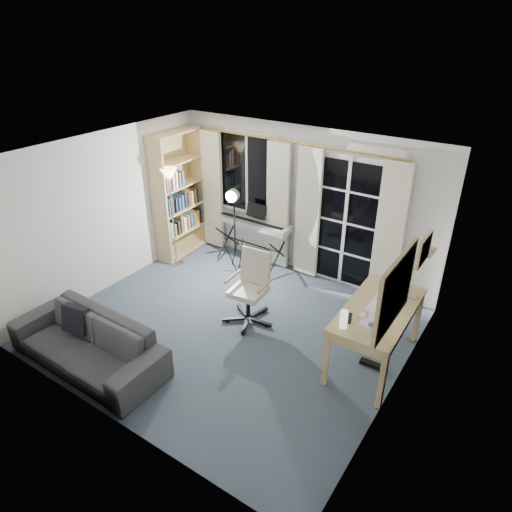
{
  "coord_description": "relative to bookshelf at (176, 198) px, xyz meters",
  "views": [
    {
      "loc": [
        3.15,
        -4.06,
        3.81
      ],
      "look_at": [
        0.2,
        0.35,
        1.02
      ],
      "focal_mm": 32.0,
      "sensor_mm": 36.0,
      "label": 1
    }
  ],
  "objects": [
    {
      "name": "bookshelf",
      "position": [
        0.0,
        0.0,
        0.0
      ],
      "size": [
        0.39,
        1.03,
        2.19
      ],
      "rotation": [
        0.0,
        0.0,
        0.04
      ],
      "color": "tan",
      "rests_on": "floor"
    },
    {
      "name": "wall_shelf",
      "position": [
        4.29,
        -0.3,
        0.37
      ],
      "size": [
        0.16,
        0.3,
        0.18
      ],
      "color": "tan",
      "rests_on": "floor"
    },
    {
      "name": "torchiere_lamp",
      "position": [
        0.25,
        -0.38,
        0.33
      ],
      "size": [
        0.29,
        0.29,
        1.7
      ],
      "rotation": [
        0.0,
        0.0,
        -0.06
      ],
      "color": "#B2B2B7",
      "rests_on": "floor"
    },
    {
      "name": "sofa",
      "position": [
        1.13,
        -2.9,
        -0.63
      ],
      "size": [
        2.08,
        0.62,
        0.81
      ],
      "rotation": [
        0.0,
        0.0,
        -0.01
      ],
      "color": "#29292B",
      "rests_on": "floor"
    },
    {
      "name": "desk",
      "position": [
        4.01,
        -0.92,
        -0.35
      ],
      "size": [
        0.77,
        1.49,
        0.79
      ],
      "rotation": [
        0.0,
        0.0,
        0.02
      ],
      "color": "tan",
      "rests_on": "floor"
    },
    {
      "name": "studio_light",
      "position": [
        1.24,
        -0.03,
        0.14
      ],
      "size": [
        0.3,
        0.31,
        1.47
      ],
      "rotation": [
        0.0,
        0.0,
        0.2
      ],
      "color": "black",
      "rests_on": "floor"
    },
    {
      "name": "wall_mirror",
      "position": [
        4.35,
        -1.7,
        0.51
      ],
      "size": [
        0.04,
        0.94,
        0.74
      ],
      "color": "tan",
      "rests_on": "floor"
    },
    {
      "name": "office_chair",
      "position": [
        2.24,
        -0.96,
        -0.43
      ],
      "size": [
        0.7,
        0.72,
        1.04
      ],
      "rotation": [
        0.0,
        0.0,
        0.08
      ],
      "color": "black",
      "rests_on": "floor"
    },
    {
      "name": "french_door",
      "position": [
        2.88,
        0.62,
        -0.01
      ],
      "size": [
        1.32,
        0.09,
        2.11
      ],
      "color": "white",
      "rests_on": "floor"
    },
    {
      "name": "desk_clutter",
      "position": [
        3.94,
        -1.15,
        -0.42
      ],
      "size": [
        0.45,
        0.9,
        1.0
      ],
      "rotation": [
        0.0,
        0.0,
        0.02
      ],
      "color": "white",
      "rests_on": "desk"
    },
    {
      "name": "monitor",
      "position": [
        4.2,
        -0.47,
        0.05
      ],
      "size": [
        0.19,
        0.57,
        0.49
      ],
      "rotation": [
        0.0,
        0.0,
        0.02
      ],
      "color": "silver",
      "rests_on": "desk"
    },
    {
      "name": "mug",
      "position": [
        4.11,
        -1.42,
        -0.18
      ],
      "size": [
        0.13,
        0.1,
        0.13
      ],
      "primitive_type": "imported",
      "rotation": [
        0.0,
        0.0,
        0.02
      ],
      "color": "silver",
      "rests_on": "desk"
    },
    {
      "name": "window",
      "position": [
        1.08,
        0.62,
        0.46
      ],
      "size": [
        1.2,
        0.08,
        1.4
      ],
      "color": "white",
      "rests_on": "floor"
    },
    {
      "name": "floor",
      "position": [
        2.13,
        -1.35,
        -1.05
      ],
      "size": [
        4.5,
        4.0,
        0.02
      ],
      "primitive_type": "cube",
      "color": "#3D4A59",
      "rests_on": "ground"
    },
    {
      "name": "curtains",
      "position": [
        1.99,
        0.53,
        0.06
      ],
      "size": [
        3.6,
        0.07,
        2.13
      ],
      "color": "gold",
      "rests_on": "floor"
    },
    {
      "name": "framed_print",
      "position": [
        4.36,
        -0.8,
        0.56
      ],
      "size": [
        0.03,
        0.42,
        0.32
      ],
      "color": "tan",
      "rests_on": "floor"
    },
    {
      "name": "keyboard_piano",
      "position": [
        1.36,
        0.35,
        -0.28
      ],
      "size": [
        1.38,
        0.67,
        1.0
      ],
      "rotation": [
        0.0,
        0.0,
        -0.01
      ],
      "color": "black",
      "rests_on": "floor"
    }
  ]
}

